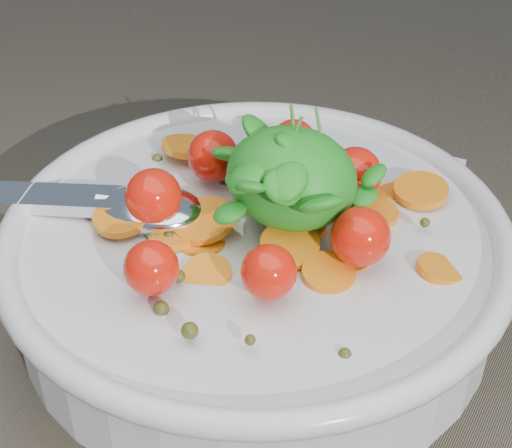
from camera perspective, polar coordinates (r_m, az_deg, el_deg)
The scene contains 3 objects.
ground at distance 0.50m, azimuth 2.03°, elevation -6.16°, with size 6.00×6.00×0.00m, color brown.
bowl at distance 0.48m, azimuth 0.03°, elevation -2.25°, with size 0.33×0.31×0.13m.
napkin at distance 0.62m, azimuth 7.67°, elevation 3.20°, with size 0.14×0.12×0.01m, color white.
Camera 1 is at (0.16, -0.33, 0.34)m, focal length 55.00 mm.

